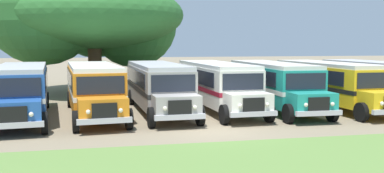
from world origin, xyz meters
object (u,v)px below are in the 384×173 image
at_px(parked_bus_slot_1, 22,89).
at_px(parked_bus_slot_6, 329,82).
at_px(parked_bus_slot_5, 273,83).
at_px(parked_bus_slot_7, 378,81).
at_px(parked_bus_slot_2, 93,87).
at_px(broad_shade_tree, 88,15).
at_px(parked_bus_slot_4, 217,83).
at_px(parked_bus_slot_3, 158,85).

xyz_separation_m(parked_bus_slot_1, parked_bus_slot_6, (18.09, -0.08, 0.00)).
distance_m(parked_bus_slot_5, parked_bus_slot_7, 7.17).
bearing_deg(parked_bus_slot_7, parked_bus_slot_5, -91.55).
relative_size(parked_bus_slot_2, broad_shade_tree, 0.71).
height_order(parked_bus_slot_5, parked_bus_slot_7, same).
xyz_separation_m(parked_bus_slot_4, parked_bus_slot_6, (7.04, -0.76, 0.00)).
bearing_deg(parked_bus_slot_5, parked_bus_slot_7, 89.52).
height_order(parked_bus_slot_2, parked_bus_slot_7, same).
relative_size(parked_bus_slot_4, parked_bus_slot_5, 1.00).
bearing_deg(parked_bus_slot_1, broad_shade_tree, 158.65).
distance_m(parked_bus_slot_2, parked_bus_slot_5, 10.74).
height_order(parked_bus_slot_3, parked_bus_slot_6, same).
xyz_separation_m(parked_bus_slot_3, parked_bus_slot_6, (10.65, -0.65, 0.00)).
relative_size(parked_bus_slot_3, parked_bus_slot_6, 1.00).
bearing_deg(parked_bus_slot_3, parked_bus_slot_7, 86.09).
bearing_deg(broad_shade_tree, parked_bus_slot_7, -32.76).
relative_size(parked_bus_slot_2, parked_bus_slot_6, 1.01).
distance_m(parked_bus_slot_3, parked_bus_slot_4, 3.61).
height_order(parked_bus_slot_2, parked_bus_slot_4, same).
bearing_deg(parked_bus_slot_4, parked_bus_slot_7, 84.72).
bearing_deg(parked_bus_slot_3, parked_bus_slot_4, 89.52).
distance_m(parked_bus_slot_5, broad_shade_tree, 16.79).
distance_m(parked_bus_slot_6, broad_shade_tree, 19.56).
height_order(parked_bus_slot_1, parked_bus_slot_6, same).
relative_size(parked_bus_slot_5, broad_shade_tree, 0.71).
height_order(parked_bus_slot_3, parked_bus_slot_5, same).
height_order(parked_bus_slot_5, parked_bus_slot_6, same).
height_order(parked_bus_slot_1, parked_bus_slot_4, same).
xyz_separation_m(parked_bus_slot_4, broad_shade_tree, (-7.69, 11.23, 4.68)).
relative_size(parked_bus_slot_4, parked_bus_slot_6, 1.00).
relative_size(parked_bus_slot_2, parked_bus_slot_4, 1.01).
bearing_deg(parked_bus_slot_5, parked_bus_slot_4, -97.02).
relative_size(parked_bus_slot_1, parked_bus_slot_4, 1.01).
xyz_separation_m(parked_bus_slot_5, parked_bus_slot_6, (3.60, -0.31, 0.00)).
height_order(parked_bus_slot_2, broad_shade_tree, broad_shade_tree).
bearing_deg(broad_shade_tree, parked_bus_slot_5, -46.37).
bearing_deg(parked_bus_slot_6, parked_bus_slot_2, -93.96).
xyz_separation_m(parked_bus_slot_2, parked_bus_slot_6, (14.34, -0.36, 0.00)).
bearing_deg(parked_bus_slot_7, parked_bus_slot_6, -87.35).
xyz_separation_m(parked_bus_slot_1, parked_bus_slot_2, (3.75, 0.28, 0.00)).
bearing_deg(parked_bus_slot_3, parked_bus_slot_6, 84.36).
xyz_separation_m(parked_bus_slot_1, parked_bus_slot_7, (21.67, 0.13, 0.00)).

